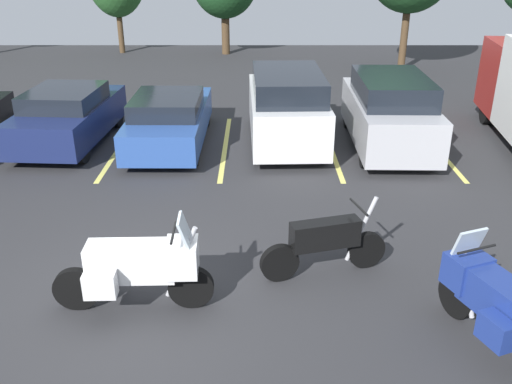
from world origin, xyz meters
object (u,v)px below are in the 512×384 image
object	(u,v)px
motorcycle_third	(493,300)
car_navy	(67,116)
car_blue	(168,119)
motorcycle_second	(324,242)
motorcycle_touring	(137,266)
car_silver	(387,112)
car_white	(285,107)

from	to	relation	value
motorcycle_third	car_navy	bearing A→B (deg)	134.59
motorcycle_third	car_navy	distance (m)	11.34
motorcycle_third	car_blue	size ratio (longest dim) A/B	0.44
motorcycle_second	car_blue	size ratio (longest dim) A/B	0.45
motorcycle_touring	car_silver	world-z (taller)	car_silver
motorcycle_touring	car_white	size ratio (longest dim) A/B	0.53
car_blue	car_white	world-z (taller)	car_white
motorcycle_second	car_silver	size ratio (longest dim) A/B	0.45
motorcycle_touring	motorcycle_third	bearing A→B (deg)	-9.59
car_navy	car_silver	world-z (taller)	car_silver
motorcycle_touring	car_silver	distance (m)	8.66
car_white	car_silver	xyz separation A→B (m)	(2.61, -0.19, -0.06)
motorcycle_touring	motorcycle_second	distance (m)	2.91
car_navy	motorcycle_third	bearing A→B (deg)	-45.41
motorcycle_third	car_navy	xyz separation A→B (m)	(-7.96, 8.08, 0.06)
car_blue	car_silver	distance (m)	5.64
car_white	motorcycle_third	bearing A→B (deg)	-74.05
motorcycle_third	car_white	world-z (taller)	car_white
car_navy	car_blue	size ratio (longest dim) A/B	0.94
motorcycle_third	motorcycle_second	bearing A→B (deg)	138.98
motorcycle_touring	motorcycle_second	bearing A→B (deg)	18.47
motorcycle_third	car_blue	bearing A→B (deg)	123.69
motorcycle_second	car_white	distance (m)	6.32
motorcycle_third	car_navy	world-z (taller)	car_navy
car_navy	car_blue	bearing A→B (deg)	-2.11
car_navy	car_blue	world-z (taller)	car_navy
motorcycle_touring	car_navy	world-z (taller)	same
motorcycle_second	motorcycle_third	distance (m)	2.63
motorcycle_touring	car_silver	size ratio (longest dim) A/B	0.51
car_blue	car_silver	world-z (taller)	car_silver
motorcycle_touring	car_navy	bearing A→B (deg)	113.89
motorcycle_third	motorcycle_touring	bearing A→B (deg)	170.41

